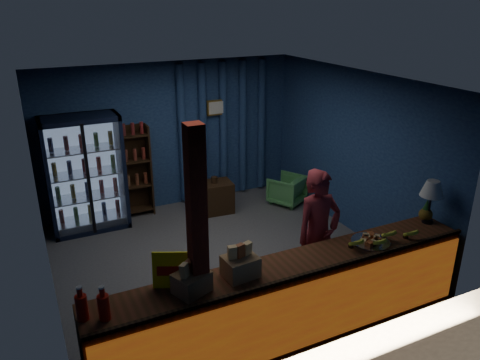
{
  "coord_description": "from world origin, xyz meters",
  "views": [
    {
      "loc": [
        -2.37,
        -5.53,
        3.59
      ],
      "look_at": [
        0.21,
        -0.2,
        1.27
      ],
      "focal_mm": 35.0,
      "sensor_mm": 36.0,
      "label": 1
    }
  ],
  "objects_px": {
    "pastry_tray": "(370,241)",
    "table_lamp": "(432,190)",
    "shopkeeper": "(318,236)",
    "green_chair": "(287,190)"
  },
  "relations": [
    {
      "from": "pastry_tray",
      "to": "table_lamp",
      "type": "bearing_deg",
      "value": 5.9
    },
    {
      "from": "shopkeeper",
      "to": "green_chair",
      "type": "relative_size",
      "value": 2.91
    },
    {
      "from": "pastry_tray",
      "to": "table_lamp",
      "type": "height_order",
      "value": "table_lamp"
    },
    {
      "from": "shopkeeper",
      "to": "pastry_tray",
      "type": "height_order",
      "value": "shopkeeper"
    },
    {
      "from": "shopkeeper",
      "to": "table_lamp",
      "type": "height_order",
      "value": "shopkeeper"
    },
    {
      "from": "table_lamp",
      "to": "shopkeeper",
      "type": "bearing_deg",
      "value": 161.4
    },
    {
      "from": "pastry_tray",
      "to": "table_lamp",
      "type": "xyz_separation_m",
      "value": [
        0.99,
        0.1,
        0.41
      ]
    },
    {
      "from": "pastry_tray",
      "to": "shopkeeper",
      "type": "bearing_deg",
      "value": 121.59
    },
    {
      "from": "green_chair",
      "to": "pastry_tray",
      "type": "distance_m",
      "value": 3.39
    },
    {
      "from": "shopkeeper",
      "to": "pastry_tray",
      "type": "bearing_deg",
      "value": -60.37
    }
  ]
}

